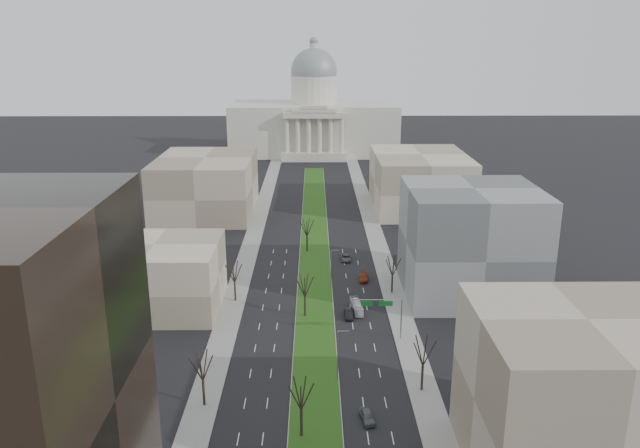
{
  "coord_description": "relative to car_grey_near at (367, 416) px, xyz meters",
  "views": [
    {
      "loc": [
        -0.11,
        -36.59,
        54.74
      ],
      "look_at": [
        1.32,
        106.52,
        11.77
      ],
      "focal_mm": 35.0,
      "sensor_mm": 36.0,
      "label": 1
    }
  ],
  "objects": [
    {
      "name": "capitol",
      "position": [
        -7.72,
        225.89,
        15.56
      ],
      "size": [
        80.0,
        46.0,
        55.0
      ],
      "color": "beige",
      "rests_on": "ground"
    },
    {
      "name": "building_beige_left",
      "position": [
        -40.72,
        41.3,
        6.25
      ],
      "size": [
        26.0,
        22.0,
        14.0
      ],
      "primitive_type": "cube",
      "color": "#9D9479",
      "rests_on": "ground"
    },
    {
      "name": "tree_median_b",
      "position": [
        -9.72,
        36.3,
        6.25
      ],
      "size": [
        5.4,
        5.4,
        9.72
      ],
      "color": "black",
      "rests_on": "ground"
    },
    {
      "name": "tree_median_c",
      "position": [
        -9.72,
        76.3,
        6.25
      ],
      "size": [
        5.4,
        5.4,
        9.72
      ],
      "color": "black",
      "rests_on": "ground"
    },
    {
      "name": "tree_left_far",
      "position": [
        -24.92,
        44.3,
        6.1
      ],
      "size": [
        5.28,
        5.28,
        9.5
      ],
      "color": "black",
      "rests_on": "ground"
    },
    {
      "name": "building_tan_right",
      "position": [
        25.28,
        -11.7,
        10.25
      ],
      "size": [
        26.0,
        24.0,
        22.0
      ],
      "primitive_type": "cube",
      "color": "gray",
      "rests_on": "ground"
    },
    {
      "name": "sidewalk_left",
      "position": [
        -25.22,
        51.3,
        -0.67
      ],
      "size": [
        5.0,
        330.0,
        0.15
      ],
      "primitive_type": "cube",
      "color": "gray",
      "rests_on": "ground"
    },
    {
      "name": "tree_right_far",
      "position": [
        9.48,
        48.3,
        5.78
      ],
      "size": [
        5.04,
        5.04,
        9.07
      ],
      "color": "black",
      "rests_on": "ground"
    },
    {
      "name": "car_grey_near",
      "position": [
        0.0,
        0.0,
        0.0
      ],
      "size": [
        2.43,
        4.6,
        1.49
      ],
      "primitive_type": "imported",
      "rotation": [
        0.0,
        0.0,
        0.16
      ],
      "color": "#51545A",
      "rests_on": "ground"
    },
    {
      "name": "car_black",
      "position": [
        -0.82,
        35.92,
        0.05
      ],
      "size": [
        1.72,
        4.82,
        1.58
      ],
      "primitive_type": "imported",
      "rotation": [
        0.0,
        0.0,
        0.01
      ],
      "color": "black",
      "rests_on": "ground"
    },
    {
      "name": "median",
      "position": [
        -7.72,
        75.29,
        -0.64
      ],
      "size": [
        8.0,
        222.03,
        0.2
      ],
      "color": "#999993",
      "rests_on": "ground"
    },
    {
      "name": "streetlamp_median_c",
      "position": [
        -3.96,
        51.3,
        4.06
      ],
      "size": [
        1.9,
        0.2,
        9.16
      ],
      "color": "gray",
      "rests_on": "ground"
    },
    {
      "name": "building_far_left",
      "position": [
        -42.72,
        116.3,
        8.25
      ],
      "size": [
        30.0,
        40.0,
        18.0
      ],
      "primitive_type": "cube",
      "color": "gray",
      "rests_on": "ground"
    },
    {
      "name": "tree_right_mid",
      "position": [
        9.48,
        8.3,
        6.41
      ],
      "size": [
        5.52,
        5.52,
        9.94
      ],
      "color": "black",
      "rests_on": "ground"
    },
    {
      "name": "building_far_right",
      "position": [
        27.28,
        121.3,
        8.25
      ],
      "size": [
        30.0,
        40.0,
        18.0
      ],
      "primitive_type": "cube",
      "color": "#9D9479",
      "rests_on": "ground"
    },
    {
      "name": "streetlamp_median_b",
      "position": [
        -3.96,
        11.3,
        4.06
      ],
      "size": [
        1.9,
        0.2,
        9.16
      ],
      "color": "gray",
      "rests_on": "ground"
    },
    {
      "name": "tree_left_mid",
      "position": [
        -24.92,
        4.3,
        6.25
      ],
      "size": [
        5.4,
        5.4,
        9.72
      ],
      "color": "black",
      "rests_on": "ground"
    },
    {
      "name": "building_grey_right",
      "position": [
        26.28,
        48.3,
        11.25
      ],
      "size": [
        28.0,
        26.0,
        24.0
      ],
      "primitive_type": "cube",
      "color": "slate",
      "rests_on": "ground"
    },
    {
      "name": "box_van",
      "position": [
        0.95,
        38.85,
        0.32
      ],
      "size": [
        2.48,
        7.78,
        2.13
      ],
      "primitive_type": "imported",
      "rotation": [
        0.0,
        0.0,
        0.09
      ],
      "color": "silver",
      "rests_on": "ground"
    },
    {
      "name": "car_grey_far",
      "position": [
        0.26,
        69.62,
        -0.04
      ],
      "size": [
        2.46,
        5.15,
        1.42
      ],
      "primitive_type": "imported",
      "rotation": [
        0.0,
        0.0,
        0.02
      ],
      "color": "#515259",
      "rests_on": "ground"
    },
    {
      "name": "tree_median_a",
      "position": [
        -9.72,
        -3.7,
        6.25
      ],
      "size": [
        5.4,
        5.4,
        9.72
      ],
      "color": "black",
      "rests_on": "ground"
    },
    {
      "name": "car_red",
      "position": [
        3.73,
        55.76,
        -0.02
      ],
      "size": [
        2.56,
        5.2,
        1.45
      ],
      "primitive_type": "imported",
      "rotation": [
        0.0,
        0.0,
        -0.11
      ],
      "color": "maroon",
      "rests_on": "ground"
    },
    {
      "name": "mast_arm_signs",
      "position": [
        5.77,
        26.33,
        5.36
      ],
      "size": [
        9.12,
        0.24,
        8.09
      ],
      "color": "gray",
      "rests_on": "ground"
    },
    {
      "name": "sidewalk_right",
      "position": [
        9.78,
        51.3,
        -0.67
      ],
      "size": [
        5.0,
        330.0,
        0.15
      ],
      "primitive_type": "cube",
      "color": "gray",
      "rests_on": "ground"
    },
    {
      "name": "ground",
      "position": [
        -7.72,
        76.3,
        -0.75
      ],
      "size": [
        600.0,
        600.0,
        0.0
      ],
      "primitive_type": "plane",
      "color": "black",
      "rests_on": "ground"
    }
  ]
}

